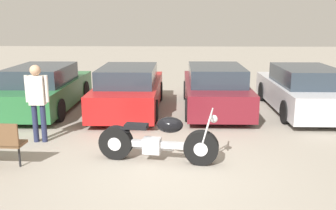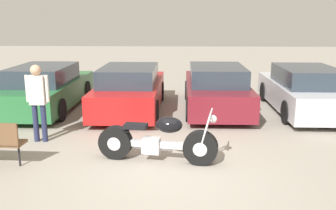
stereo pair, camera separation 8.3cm
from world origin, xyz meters
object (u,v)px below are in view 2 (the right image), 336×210
at_px(parked_car_silver, 304,91).
at_px(person_standing, 38,96).
at_px(motorcycle, 156,140).
at_px(parked_car_green, 46,89).
at_px(parked_car_maroon, 216,89).
at_px(parked_car_red, 130,90).

height_order(parked_car_silver, person_standing, person_standing).
bearing_deg(person_standing, motorcycle, -22.24).
xyz_separation_m(motorcycle, parked_car_green, (-3.62, 4.12, 0.21)).
xyz_separation_m(motorcycle, parked_car_silver, (4.09, 4.10, 0.21)).
bearing_deg(parked_car_maroon, parked_car_silver, -3.72).
bearing_deg(motorcycle, person_standing, 157.76).
xyz_separation_m(parked_car_silver, person_standing, (-6.79, -2.99, 0.40)).
height_order(motorcycle, person_standing, person_standing).
relative_size(parked_car_red, parked_car_maroon, 1.00).
relative_size(parked_car_green, parked_car_maroon, 1.00).
height_order(parked_car_red, parked_car_maroon, same).
distance_m(motorcycle, parked_car_red, 4.19).
distance_m(parked_car_red, parked_car_silver, 5.14).
height_order(motorcycle, parked_car_red, parked_car_red).
xyz_separation_m(parked_car_red, parked_car_silver, (5.14, 0.04, 0.00)).
relative_size(motorcycle, parked_car_silver, 0.52).
relative_size(motorcycle, parked_car_green, 0.52).
distance_m(parked_car_green, parked_car_silver, 7.72).
bearing_deg(parked_car_red, parked_car_green, 178.45).
relative_size(motorcycle, person_standing, 1.35).
relative_size(parked_car_red, person_standing, 2.58).
distance_m(parked_car_green, parked_car_maroon, 5.15).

